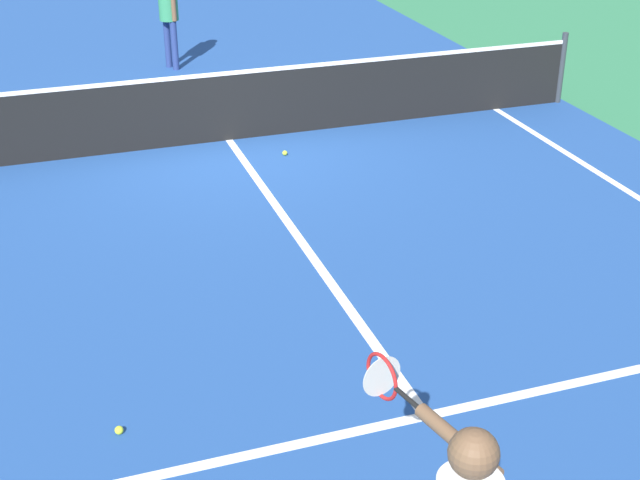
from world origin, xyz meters
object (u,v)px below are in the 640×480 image
(net, at_px, (227,106))
(tennis_ball_near_net, at_px, (285,153))
(player_far, at_px, (168,8))
(tennis_ball_mid_court, at_px, (119,430))

(net, relative_size, tennis_ball_near_net, 158.23)
(net, xyz_separation_m, player_far, (-0.08, 3.75, 0.54))
(player_far, bearing_deg, tennis_ball_near_net, -81.95)
(net, height_order, player_far, player_far)
(player_far, bearing_deg, net, -88.72)
(net, relative_size, player_far, 6.23)
(net, distance_m, player_far, 3.79)
(net, xyz_separation_m, tennis_ball_mid_court, (-2.26, -5.85, -0.46))
(tennis_ball_mid_court, bearing_deg, player_far, 77.24)
(net, bearing_deg, player_far, 91.28)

